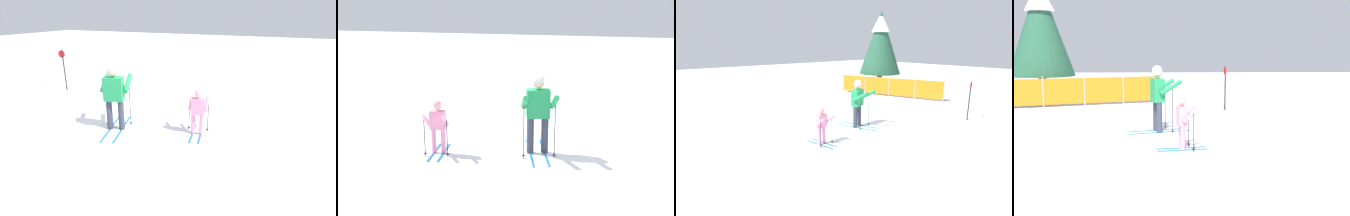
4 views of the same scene
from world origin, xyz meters
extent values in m
plane|color=white|center=(0.00, 0.00, 0.00)|extent=(60.00, 60.00, 0.00)
cube|color=#1966B2|center=(-0.19, 0.01, 0.01)|extent=(1.61, 0.55, 0.02)
cube|color=#1966B2|center=(-0.10, -0.30, 0.01)|extent=(1.61, 0.55, 0.02)
cylinder|color=#333847|center=(-0.19, 0.01, 0.42)|extent=(0.16, 0.16, 0.79)
cylinder|color=#333847|center=(-0.10, -0.30, 0.42)|extent=(0.16, 0.16, 0.79)
cube|color=#1E8C4C|center=(-0.15, -0.14, 1.12)|extent=(0.42, 0.55, 0.62)
cylinder|color=#1E8C4C|center=(0.02, 0.23, 1.21)|extent=(0.62, 0.30, 0.42)
cylinder|color=#1E8C4C|center=(0.21, -0.36, 1.21)|extent=(0.62, 0.30, 0.42)
sphere|color=#D8AD8C|center=(-0.15, -0.14, 1.58)|extent=(0.26, 0.26, 0.26)
sphere|color=silver|center=(-0.15, -0.14, 1.63)|extent=(0.28, 0.28, 0.28)
cylinder|color=black|center=(0.06, 0.26, 0.62)|extent=(0.02, 0.02, 1.23)
cylinder|color=black|center=(0.06, 0.26, 0.06)|extent=(0.07, 0.07, 0.01)
cylinder|color=black|center=(0.25, -0.36, 0.62)|extent=(0.02, 0.02, 1.23)
cylinder|color=black|center=(0.25, -0.36, 0.06)|extent=(0.07, 0.07, 0.01)
cube|color=#1966B2|center=(0.41, -2.12, 0.01)|extent=(1.11, 0.23, 0.02)
cube|color=#1966B2|center=(0.44, -2.33, 0.01)|extent=(1.11, 0.23, 0.02)
cylinder|color=pink|center=(0.41, -2.12, 0.29)|extent=(0.11, 0.11, 0.53)
cylinder|color=pink|center=(0.44, -2.33, 0.29)|extent=(0.11, 0.11, 0.53)
cube|color=pink|center=(0.43, -2.23, 0.76)|extent=(0.24, 0.36, 0.41)
cylinder|color=pink|center=(0.55, -2.00, 0.79)|extent=(0.39, 0.14, 0.33)
cylinder|color=pink|center=(0.62, -2.40, 0.79)|extent=(0.39, 0.14, 0.33)
sphere|color=#D8AD8C|center=(0.43, -2.23, 1.07)|extent=(0.18, 0.18, 0.18)
sphere|color=pink|center=(0.43, -2.23, 1.10)|extent=(0.19, 0.19, 0.19)
cylinder|color=black|center=(0.60, -1.95, 0.41)|extent=(0.02, 0.02, 0.83)
cylinder|color=black|center=(0.60, -1.95, 0.06)|extent=(0.07, 0.07, 0.01)
cylinder|color=black|center=(0.68, -2.43, 0.41)|extent=(0.02, 0.02, 0.83)
cylinder|color=black|center=(0.68, -2.43, 0.06)|extent=(0.07, 0.07, 0.01)
cylinder|color=gray|center=(-6.07, 4.32, 0.60)|extent=(0.06, 0.06, 1.19)
cylinder|color=gray|center=(-4.60, 4.83, 0.60)|extent=(0.06, 0.06, 1.19)
cylinder|color=gray|center=(-3.13, 5.33, 0.60)|extent=(0.06, 0.06, 1.19)
cylinder|color=gray|center=(-1.66, 5.83, 0.60)|extent=(0.06, 0.06, 1.19)
cylinder|color=gray|center=(-0.20, 6.33, 0.60)|extent=(0.06, 0.06, 1.19)
cube|color=orange|center=(-5.34, 4.57, 0.60)|extent=(1.48, 0.53, 1.00)
cube|color=orange|center=(-3.87, 5.08, 0.60)|extent=(1.48, 0.53, 1.00)
cube|color=orange|center=(-2.40, 5.58, 0.60)|extent=(1.48, 0.53, 1.00)
cube|color=orange|center=(-0.93, 6.08, 0.60)|extent=(1.48, 0.53, 1.00)
cylinder|color=#4C3823|center=(-5.17, 6.79, 0.54)|extent=(0.34, 0.34, 1.08)
cone|color=#22543B|center=(-5.17, 6.79, 3.09)|extent=(2.75, 2.75, 4.03)
cone|color=white|center=(-5.17, 6.79, 4.38)|extent=(1.24, 1.24, 1.21)
cylinder|color=black|center=(2.22, 3.84, 0.80)|extent=(0.05, 0.05, 1.59)
cylinder|color=red|center=(2.21, 3.87, 1.43)|extent=(0.08, 0.28, 0.28)
camera|label=1|loc=(-5.48, -4.00, 2.98)|focal=28.00mm
camera|label=2|loc=(8.43, 1.50, 3.30)|focal=45.00mm
camera|label=3|loc=(6.67, -6.75, 3.05)|focal=28.00mm
camera|label=4|loc=(0.10, -11.28, 2.17)|focal=45.00mm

